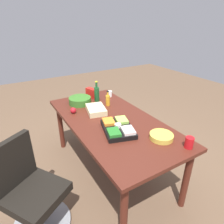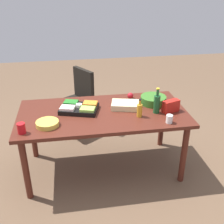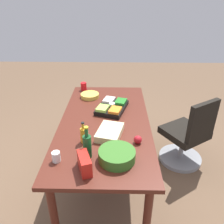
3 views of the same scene
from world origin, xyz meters
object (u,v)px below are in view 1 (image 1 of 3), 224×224
at_px(red_solo_cup, 189,143).
at_px(wine_bottle, 97,94).
at_px(chip_bag_red, 92,93).
at_px(salad_bowl, 80,101).
at_px(chip_bowl, 161,136).
at_px(conference_table, 111,126).
at_px(office_chair, 33,197).
at_px(paper_cup, 110,94).
at_px(apple_red, 73,110).
at_px(dressing_bottle, 108,100).
at_px(sheet_cake, 96,110).
at_px(veggie_tray, 118,128).

bearing_deg(red_solo_cup, wine_bottle, -171.22).
xyz_separation_m(chip_bag_red, red_solo_cup, (1.63, 0.22, -0.02)).
distance_m(salad_bowl, chip_bowl, 1.30).
distance_m(conference_table, red_solo_cup, 0.93).
bearing_deg(chip_bowl, office_chair, -104.61).
xyz_separation_m(chip_bowl, red_solo_cup, (0.24, 0.11, 0.03)).
distance_m(wine_bottle, paper_cup, 0.27).
bearing_deg(chip_bowl, chip_bag_red, -175.52).
xyz_separation_m(salad_bowl, chip_bowl, (1.25, 0.36, -0.02)).
relative_size(salad_bowl, apple_red, 4.07).
xyz_separation_m(dressing_bottle, chip_bowl, (1.00, 0.05, -0.06)).
xyz_separation_m(conference_table, sheet_cake, (-0.28, -0.06, 0.12)).
height_order(office_chair, sheet_cake, office_chair).
bearing_deg(chip_bag_red, salad_bowl, -62.64).
distance_m(apple_red, sheet_cake, 0.29).
bearing_deg(apple_red, wine_bottle, 114.84).
height_order(salad_bowl, paper_cup, salad_bowl).
xyz_separation_m(conference_table, apple_red, (-0.40, -0.33, 0.12)).
relative_size(apple_red, red_solo_cup, 0.69).
distance_m(veggie_tray, chip_bowl, 0.46).
bearing_deg(wine_bottle, chip_bowl, 5.28).
relative_size(salad_bowl, wine_bottle, 1.03).
relative_size(office_chair, red_solo_cup, 8.66).
xyz_separation_m(chip_bowl, sheet_cake, (-0.89, -0.29, 0.01)).
bearing_deg(apple_red, office_chair, -45.79).
bearing_deg(wine_bottle, dressing_bottle, 16.08).
distance_m(chip_bowl, wine_bottle, 1.22).
xyz_separation_m(veggie_tray, paper_cup, (-0.93, 0.44, 0.01)).
bearing_deg(salad_bowl, chip_bowl, 16.03).
distance_m(chip_bowl, chip_bag_red, 1.39).
bearing_deg(veggie_tray, red_solo_cup, 34.87).
height_order(conference_table, office_chair, office_chair).
bearing_deg(chip_bowl, veggie_tray, -139.26).
distance_m(salad_bowl, chip_bag_red, 0.28).
relative_size(paper_cup, sheet_cake, 0.28).
bearing_deg(wine_bottle, apple_red, -65.16).
bearing_deg(paper_cup, sheet_cake, -47.96).
height_order(dressing_bottle, wine_bottle, wine_bottle).
distance_m(conference_table, salad_bowl, 0.67).
relative_size(salad_bowl, red_solo_cup, 2.81).
bearing_deg(wine_bottle, paper_cup, 104.18).
relative_size(conference_table, salad_bowl, 6.23).
bearing_deg(conference_table, paper_cup, 151.06).
bearing_deg(apple_red, salad_bowl, 141.45).
height_order(apple_red, paper_cup, paper_cup).
distance_m(chip_bowl, apple_red, 1.15).
xyz_separation_m(apple_red, red_solo_cup, (1.25, 0.67, 0.02)).
distance_m(veggie_tray, salad_bowl, 0.91).
height_order(chip_bowl, apple_red, apple_red).
distance_m(chip_bag_red, paper_cup, 0.27).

